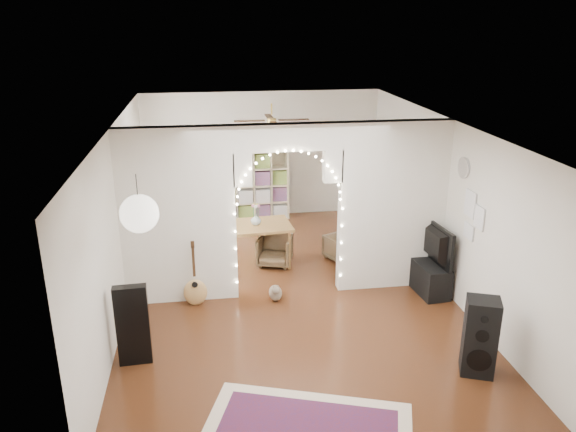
{
  "coord_description": "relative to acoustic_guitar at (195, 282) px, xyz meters",
  "views": [
    {
      "loc": [
        -1.19,
        -7.99,
        4.16
      ],
      "look_at": [
        0.04,
        0.3,
        1.17
      ],
      "focal_mm": 35.0,
      "sensor_mm": 36.0,
      "label": 1
    }
  ],
  "objects": [
    {
      "name": "bookcase",
      "position": [
        1.23,
        3.75,
        0.37
      ],
      "size": [
        1.51,
        0.51,
        1.52
      ],
      "primitive_type": "cube",
      "rotation": [
        0.0,
        0.0,
        0.09
      ],
      "color": "beige",
      "rests_on": "floor"
    },
    {
      "name": "dining_chair_right",
      "position": [
        2.59,
        1.36,
        -0.16
      ],
      "size": [
        0.65,
        0.65,
        0.45
      ],
      "primitive_type": "imported",
      "rotation": [
        0.0,
        0.0,
        0.44
      ],
      "color": "brown",
      "rests_on": "floor"
    },
    {
      "name": "paper_lantern",
      "position": [
        -0.44,
        -2.15,
        1.86
      ],
      "size": [
        0.4,
        0.4,
        0.4
      ],
      "primitive_type": "sphere",
      "color": "white",
      "rests_on": "ceiling"
    },
    {
      "name": "ceiling",
      "position": [
        1.46,
        0.25,
        2.31
      ],
      "size": [
        5.0,
        7.5,
        0.02
      ],
      "primitive_type": "cube",
      "color": "white",
      "rests_on": "wall_back"
    },
    {
      "name": "dining_chair_left",
      "position": [
        1.38,
        1.31,
        -0.12
      ],
      "size": [
        0.72,
        0.73,
        0.53
      ],
      "primitive_type": "imported",
      "rotation": [
        0.0,
        0.0,
        -0.31
      ],
      "color": "brown",
      "rests_on": "floor"
    },
    {
      "name": "floor",
      "position": [
        1.46,
        0.25,
        -0.39
      ],
      "size": [
        7.5,
        7.5,
        0.0
      ],
      "primitive_type": "plane",
      "color": "black",
      "rests_on": "ground"
    },
    {
      "name": "picture_frames",
      "position": [
        3.94,
        -0.75,
        1.11
      ],
      "size": [
        0.02,
        0.5,
        0.7
      ],
      "primitive_type": null,
      "color": "white",
      "rests_on": "wall_right"
    },
    {
      "name": "wall_back",
      "position": [
        1.46,
        4.0,
        0.96
      ],
      "size": [
        5.0,
        0.02,
        2.7
      ],
      "primitive_type": "cube",
      "color": "silver",
      "rests_on": "floor"
    },
    {
      "name": "flower_vase",
      "position": [
        1.06,
        1.35,
        0.46
      ],
      "size": [
        0.2,
        0.2,
        0.19
      ],
      "primitive_type": "imported",
      "rotation": [
        0.0,
        0.0,
        0.09
      ],
      "color": "silver",
      "rests_on": "dining_table"
    },
    {
      "name": "wall_clock",
      "position": [
        3.94,
        -0.35,
        1.71
      ],
      "size": [
        0.03,
        0.31,
        0.31
      ],
      "primitive_type": "cylinder",
      "rotation": [
        0.0,
        1.57,
        0.0
      ],
      "color": "white",
      "rests_on": "wall_right"
    },
    {
      "name": "acoustic_guitar",
      "position": [
        0.0,
        0.0,
        0.0
      ],
      "size": [
        0.36,
        0.13,
        0.89
      ],
      "rotation": [
        0.0,
        0.0,
        0.0
      ],
      "color": "#AF8746",
      "rests_on": "floor"
    },
    {
      "name": "divider_wall",
      "position": [
        1.46,
        0.25,
        1.04
      ],
      "size": [
        5.0,
        0.2,
        2.7
      ],
      "color": "silver",
      "rests_on": "floor"
    },
    {
      "name": "ceiling_fan",
      "position": [
        1.46,
        2.25,
        2.01
      ],
      "size": [
        1.1,
        1.1,
        0.3
      ],
      "primitive_type": null,
      "color": "#B5903C",
      "rests_on": "ceiling"
    },
    {
      "name": "fairy_lights",
      "position": [
        1.46,
        0.12,
        1.16
      ],
      "size": [
        1.64,
        0.04,
        1.6
      ],
      "primitive_type": null,
      "color": "#FFEABF",
      "rests_on": "divider_wall"
    },
    {
      "name": "wall_left",
      "position": [
        -1.04,
        0.25,
        0.96
      ],
      "size": [
        0.02,
        7.5,
        2.7
      ],
      "primitive_type": "cube",
      "color": "silver",
      "rests_on": "floor"
    },
    {
      "name": "window",
      "position": [
        -1.01,
        2.05,
        1.11
      ],
      "size": [
        0.04,
        1.2,
        1.4
      ],
      "primitive_type": "cube",
      "color": "white",
      "rests_on": "wall_left"
    },
    {
      "name": "tabby_cat",
      "position": [
        1.22,
        -0.02,
        -0.26
      ],
      "size": [
        0.22,
        0.48,
        0.32
      ],
      "rotation": [
        0.0,
        0.0,
        -0.06
      ],
      "color": "brown",
      "rests_on": "floor"
    },
    {
      "name": "floor_speaker",
      "position": [
        3.44,
        -2.24,
        0.11
      ],
      "size": [
        0.48,
        0.45,
        1.0
      ],
      "rotation": [
        0.0,
        0.0,
        -0.37
      ],
      "color": "black",
      "rests_on": "floor"
    },
    {
      "name": "dining_table",
      "position": [
        1.06,
        1.35,
        0.29
      ],
      "size": [
        1.26,
        0.9,
        0.76
      ],
      "rotation": [
        0.0,
        0.0,
        0.09
      ],
      "color": "brown",
      "rests_on": "floor"
    },
    {
      "name": "tv",
      "position": [
        3.66,
        0.0,
        0.42
      ],
      "size": [
        0.24,
        1.08,
        0.62
      ],
      "primitive_type": "imported",
      "rotation": [
        0.0,
        0.0,
        1.67
      ],
      "color": "black",
      "rests_on": "media_console"
    },
    {
      "name": "guitar_case",
      "position": [
        -0.74,
        -1.41,
        0.15
      ],
      "size": [
        0.42,
        0.16,
        1.07
      ],
      "primitive_type": "cube",
      "rotation": [
        0.0,
        0.0,
        0.05
      ],
      "color": "black",
      "rests_on": "floor"
    },
    {
      "name": "media_console",
      "position": [
        3.66,
        0.0,
        -0.14
      ],
      "size": [
        0.49,
        1.03,
        0.5
      ],
      "primitive_type": "cube",
      "rotation": [
        0.0,
        0.0,
        0.09
      ],
      "color": "black",
      "rests_on": "floor"
    },
    {
      "name": "wall_right",
      "position": [
        3.96,
        0.25,
        0.96
      ],
      "size": [
        0.02,
        7.5,
        2.7
      ],
      "primitive_type": "cube",
      "color": "silver",
      "rests_on": "floor"
    },
    {
      "name": "wall_front",
      "position": [
        1.46,
        -3.5,
        0.96
      ],
      "size": [
        5.0,
        0.02,
        2.7
      ],
      "primitive_type": "cube",
      "color": "silver",
      "rests_on": "floor"
    }
  ]
}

